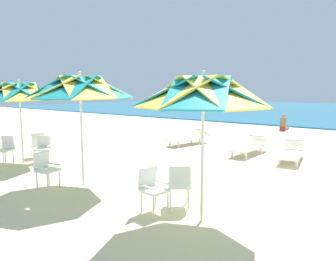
% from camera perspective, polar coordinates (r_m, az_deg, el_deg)
% --- Properties ---
extents(ground_plane, '(80.00, 80.00, 0.00)m').
position_cam_1_polar(ground_plane, '(8.48, 22.28, -8.99)').
color(ground_plane, beige).
extents(beach_umbrella_0, '(2.38, 2.38, 2.64)m').
position_cam_1_polar(beach_umbrella_0, '(5.36, 6.44, 6.78)').
color(beach_umbrella_0, silver).
rests_on(beach_umbrella_0, ground).
extents(plastic_chair_0, '(0.53, 0.51, 0.87)m').
position_cam_1_polar(plastic_chair_0, '(6.03, -2.89, -10.16)').
color(plastic_chair_0, white).
rests_on(plastic_chair_0, ground).
extents(plastic_chair_1, '(0.63, 0.63, 0.87)m').
position_cam_1_polar(plastic_chair_1, '(6.23, 2.09, -9.56)').
color(plastic_chair_1, white).
rests_on(plastic_chair_1, ground).
extents(beach_umbrella_1, '(2.51, 2.51, 2.74)m').
position_cam_1_polar(beach_umbrella_1, '(7.75, -15.72, 7.44)').
color(beach_umbrella_1, silver).
rests_on(beach_umbrella_1, ground).
extents(plastic_chair_2, '(0.53, 0.51, 0.87)m').
position_cam_1_polar(plastic_chair_2, '(7.95, -21.39, -6.31)').
color(plastic_chair_2, white).
rests_on(plastic_chair_2, ground).
extents(beach_umbrella_2, '(2.49, 2.49, 2.62)m').
position_cam_1_polar(beach_umbrella_2, '(10.83, -25.46, 6.31)').
color(beach_umbrella_2, silver).
rests_on(beach_umbrella_2, ground).
extents(plastic_chair_3, '(0.63, 0.63, 0.87)m').
position_cam_1_polar(plastic_chair_3, '(10.77, -21.77, -2.82)').
color(plastic_chair_3, white).
rests_on(plastic_chair_3, ground).
extents(plastic_chair_4, '(0.59, 0.61, 0.87)m').
position_cam_1_polar(plastic_chair_4, '(11.08, -27.49, -2.86)').
color(plastic_chair_4, white).
rests_on(plastic_chair_4, ground).
extents(plastic_chair_5, '(0.58, 0.56, 0.87)m').
position_cam_1_polar(plastic_chair_5, '(11.56, -22.63, -2.18)').
color(plastic_chair_5, white).
rests_on(plastic_chair_5, ground).
extents(sun_lounger_1, '(0.99, 2.22, 0.62)m').
position_cam_1_polar(sun_lounger_1, '(11.00, 21.52, -3.74)').
color(sun_lounger_1, white).
rests_on(sun_lounger_1, ground).
extents(sun_lounger_2, '(0.65, 2.15, 0.62)m').
position_cam_1_polar(sun_lounger_2, '(11.65, 14.56, -2.85)').
color(sun_lounger_2, white).
rests_on(sun_lounger_2, ground).
extents(sun_lounger_3, '(1.03, 2.22, 0.62)m').
position_cam_1_polar(sun_lounger_3, '(13.33, 3.75, -1.33)').
color(sun_lounger_3, white).
rests_on(sun_lounger_3, ground).
extents(beachgoer_seated, '(0.30, 0.93, 0.92)m').
position_cam_1_polar(beachgoer_seated, '(19.09, 20.31, 0.92)').
color(beachgoer_seated, red).
rests_on(beachgoer_seated, ground).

